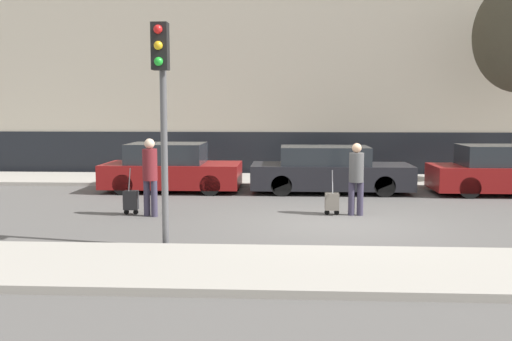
{
  "coord_description": "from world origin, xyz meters",
  "views": [
    {
      "loc": [
        -1.18,
        -12.22,
        2.48
      ],
      "look_at": [
        -1.96,
        1.8,
        0.95
      ],
      "focal_mm": 40.0,
      "sensor_mm": 36.0,
      "label": 1
    }
  ],
  "objects_px": {
    "pedestrian_left": "(150,172)",
    "traffic_light": "(162,90)",
    "parked_car_1": "(329,171)",
    "pedestrian_right": "(356,175)",
    "parked_car_0": "(171,169)",
    "trolley_left": "(131,200)",
    "trolley_right": "(332,202)",
    "parked_bicycle": "(331,168)",
    "parked_car_2": "(508,172)"
  },
  "relations": [
    {
      "from": "parked_bicycle",
      "to": "trolley_right",
      "type": "bearing_deg",
      "value": -94.16
    },
    {
      "from": "trolley_right",
      "to": "parked_car_0",
      "type": "bearing_deg",
      "value": 141.21
    },
    {
      "from": "trolley_right",
      "to": "trolley_left",
      "type": "bearing_deg",
      "value": -177.53
    },
    {
      "from": "trolley_left",
      "to": "pedestrian_right",
      "type": "xyz_separation_m",
      "value": [
        5.26,
        0.19,
        0.62
      ]
    },
    {
      "from": "trolley_right",
      "to": "parked_bicycle",
      "type": "distance_m",
      "value": 5.92
    },
    {
      "from": "pedestrian_left",
      "to": "pedestrian_right",
      "type": "relative_size",
      "value": 1.07
    },
    {
      "from": "parked_car_1",
      "to": "pedestrian_right",
      "type": "xyz_separation_m",
      "value": [
        0.36,
        -3.62,
        0.31
      ]
    },
    {
      "from": "parked_car_2",
      "to": "pedestrian_right",
      "type": "xyz_separation_m",
      "value": [
        -4.77,
        -3.48,
        0.29
      ]
    },
    {
      "from": "trolley_left",
      "to": "parked_bicycle",
      "type": "height_order",
      "value": "trolley_left"
    },
    {
      "from": "parked_car_1",
      "to": "trolley_right",
      "type": "height_order",
      "value": "parked_car_1"
    },
    {
      "from": "trolley_left",
      "to": "traffic_light",
      "type": "relative_size",
      "value": 0.28
    },
    {
      "from": "parked_car_1",
      "to": "traffic_light",
      "type": "xyz_separation_m",
      "value": [
        -3.42,
        -6.97,
        2.15
      ]
    },
    {
      "from": "parked_car_1",
      "to": "parked_bicycle",
      "type": "bearing_deg",
      "value": 84.11
    },
    {
      "from": "trolley_left",
      "to": "parked_bicycle",
      "type": "distance_m",
      "value": 7.98
    },
    {
      "from": "parked_car_2",
      "to": "trolley_right",
      "type": "height_order",
      "value": "parked_car_2"
    },
    {
      "from": "pedestrian_right",
      "to": "traffic_light",
      "type": "distance_m",
      "value": 5.38
    },
    {
      "from": "pedestrian_left",
      "to": "trolley_left",
      "type": "xyz_separation_m",
      "value": [
        -0.52,
        0.19,
        -0.69
      ]
    },
    {
      "from": "trolley_left",
      "to": "parked_car_1",
      "type": "bearing_deg",
      "value": 37.81
    },
    {
      "from": "pedestrian_left",
      "to": "pedestrian_right",
      "type": "xyz_separation_m",
      "value": [
        4.75,
        0.38,
        -0.07
      ]
    },
    {
      "from": "pedestrian_left",
      "to": "trolley_left",
      "type": "height_order",
      "value": "pedestrian_left"
    },
    {
      "from": "parked_car_0",
      "to": "trolley_right",
      "type": "height_order",
      "value": "parked_car_0"
    },
    {
      "from": "parked_car_1",
      "to": "pedestrian_right",
      "type": "bearing_deg",
      "value": -84.34
    },
    {
      "from": "parked_car_1",
      "to": "pedestrian_right",
      "type": "distance_m",
      "value": 3.65
    },
    {
      "from": "traffic_light",
      "to": "parked_bicycle",
      "type": "distance_m",
      "value": 10.23
    },
    {
      "from": "parked_car_1",
      "to": "parked_car_2",
      "type": "bearing_deg",
      "value": -1.53
    },
    {
      "from": "traffic_light",
      "to": "parked_bicycle",
      "type": "bearing_deg",
      "value": 68.45
    },
    {
      "from": "parked_car_0",
      "to": "parked_bicycle",
      "type": "xyz_separation_m",
      "value": [
        4.98,
        2.25,
        -0.18
      ]
    },
    {
      "from": "parked_car_2",
      "to": "trolley_left",
      "type": "relative_size",
      "value": 4.03
    },
    {
      "from": "parked_car_0",
      "to": "pedestrian_right",
      "type": "distance_m",
      "value": 6.29
    },
    {
      "from": "trolley_left",
      "to": "parked_bicycle",
      "type": "relative_size",
      "value": 0.62
    },
    {
      "from": "parked_car_1",
      "to": "trolley_right",
      "type": "distance_m",
      "value": 3.62
    },
    {
      "from": "parked_car_2",
      "to": "traffic_light",
      "type": "height_order",
      "value": "traffic_light"
    },
    {
      "from": "parked_car_0",
      "to": "trolley_right",
      "type": "xyz_separation_m",
      "value": [
        4.55,
        -3.66,
        -0.35
      ]
    },
    {
      "from": "parked_car_2",
      "to": "parked_bicycle",
      "type": "bearing_deg",
      "value": 153.51
    },
    {
      "from": "pedestrian_right",
      "to": "traffic_light",
      "type": "bearing_deg",
      "value": -136.93
    },
    {
      "from": "parked_car_2",
      "to": "trolley_left",
      "type": "bearing_deg",
      "value": -159.92
    },
    {
      "from": "parked_car_1",
      "to": "parked_car_2",
      "type": "xyz_separation_m",
      "value": [
        5.13,
        -0.14,
        0.02
      ]
    },
    {
      "from": "pedestrian_left",
      "to": "traffic_light",
      "type": "height_order",
      "value": "traffic_light"
    },
    {
      "from": "parked_car_2",
      "to": "pedestrian_left",
      "type": "xyz_separation_m",
      "value": [
        -9.52,
        -3.86,
        0.36
      ]
    },
    {
      "from": "pedestrian_left",
      "to": "trolley_right",
      "type": "xyz_separation_m",
      "value": [
        4.2,
        0.39,
        -0.71
      ]
    },
    {
      "from": "trolley_right",
      "to": "parked_bicycle",
      "type": "bearing_deg",
      "value": 85.84
    },
    {
      "from": "parked_bicycle",
      "to": "pedestrian_right",
      "type": "bearing_deg",
      "value": -88.83
    },
    {
      "from": "pedestrian_left",
      "to": "traffic_light",
      "type": "distance_m",
      "value": 3.59
    },
    {
      "from": "parked_car_0",
      "to": "trolley_left",
      "type": "distance_m",
      "value": 3.88
    },
    {
      "from": "pedestrian_left",
      "to": "trolley_left",
      "type": "distance_m",
      "value": 0.88
    },
    {
      "from": "parked_car_1",
      "to": "traffic_light",
      "type": "bearing_deg",
      "value": -116.17
    },
    {
      "from": "parked_car_1",
      "to": "pedestrian_left",
      "type": "bearing_deg",
      "value": -137.68
    },
    {
      "from": "parked_car_0",
      "to": "pedestrian_left",
      "type": "height_order",
      "value": "pedestrian_left"
    },
    {
      "from": "pedestrian_right",
      "to": "parked_bicycle",
      "type": "bearing_deg",
      "value": 92.7
    },
    {
      "from": "parked_car_1",
      "to": "pedestrian_left",
      "type": "relative_size",
      "value": 2.6
    }
  ]
}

